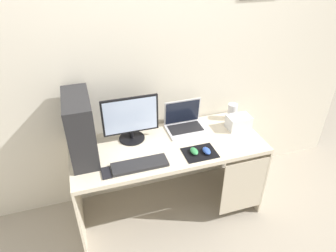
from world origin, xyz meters
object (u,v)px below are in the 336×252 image
(monitor, at_px, (131,120))
(laptop, at_px, (185,123))
(projector, at_px, (239,122))
(mouse_right, at_px, (207,151))
(mouse_left, at_px, (194,151))
(speaker, at_px, (232,112))
(keyboard, at_px, (140,165))
(cell_phone, at_px, (106,173))
(pc_tower, at_px, (80,128))

(monitor, bearing_deg, laptop, 3.35)
(laptop, relative_size, projector, 1.67)
(projector, distance_m, mouse_right, 0.49)
(mouse_left, xyz_separation_m, mouse_right, (0.10, -0.03, 0.00))
(mouse_right, bearing_deg, mouse_left, 165.26)
(monitor, xyz_separation_m, mouse_left, (0.42, -0.34, -0.17))
(speaker, xyz_separation_m, mouse_left, (-0.53, -0.39, -0.05))
(projector, relative_size, keyboard, 0.48)
(speaker, bearing_deg, projector, -97.13)
(monitor, distance_m, cell_phone, 0.49)
(speaker, distance_m, keyboard, 1.05)
(cell_phone, bearing_deg, pc_tower, 114.95)
(keyboard, height_order, cell_phone, keyboard)
(monitor, relative_size, cell_phone, 3.53)
(projector, bearing_deg, pc_tower, 179.28)
(laptop, relative_size, cell_phone, 2.56)
(monitor, bearing_deg, speaker, 2.89)
(laptop, xyz_separation_m, cell_phone, (-0.75, -0.40, -0.05))
(speaker, xyz_separation_m, keyboard, (-0.97, -0.41, -0.06))
(pc_tower, bearing_deg, speaker, 6.07)
(pc_tower, relative_size, monitor, 1.09)
(projector, bearing_deg, monitor, 173.17)
(pc_tower, xyz_separation_m, cell_phone, (0.13, -0.27, -0.25))
(monitor, xyz_separation_m, mouse_right, (0.52, -0.36, -0.17))
(speaker, distance_m, mouse_right, 0.60)
(keyboard, distance_m, mouse_left, 0.44)
(pc_tower, height_order, laptop, pc_tower)
(monitor, xyz_separation_m, projector, (0.93, -0.11, -0.13))
(speaker, height_order, projector, speaker)
(pc_tower, relative_size, projector, 2.51)
(laptop, height_order, mouse_left, laptop)
(pc_tower, relative_size, keyboard, 1.19)
(pc_tower, height_order, speaker, pc_tower)
(mouse_left, bearing_deg, mouse_right, -14.74)
(laptop, bearing_deg, keyboard, -142.12)
(keyboard, bearing_deg, mouse_left, 2.59)
(speaker, bearing_deg, pc_tower, -173.93)
(laptop, bearing_deg, cell_phone, -152.13)
(projector, relative_size, mouse_right, 2.08)
(pc_tower, height_order, mouse_left, pc_tower)
(mouse_right, distance_m, cell_phone, 0.79)
(monitor, relative_size, projector, 2.29)
(laptop, height_order, keyboard, laptop)
(projector, height_order, mouse_right, projector)
(projector, bearing_deg, mouse_left, -155.97)
(monitor, height_order, mouse_left, monitor)
(laptop, distance_m, cell_phone, 0.85)
(speaker, bearing_deg, mouse_left, -143.82)
(monitor, relative_size, speaker, 3.02)
(pc_tower, height_order, cell_phone, pc_tower)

